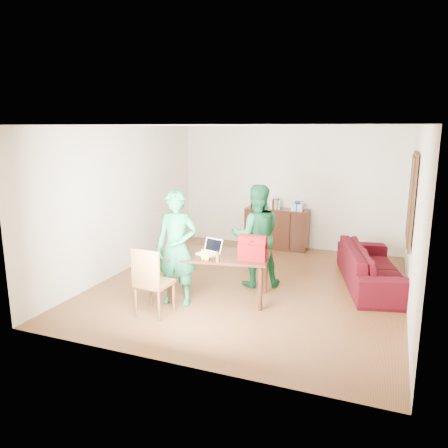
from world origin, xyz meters
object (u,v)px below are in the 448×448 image
at_px(table, 219,260).
at_px(sofa, 373,267).
at_px(laptop, 208,252).
at_px(red_bag, 253,250).
at_px(person_near, 177,248).
at_px(person_far, 256,236).
at_px(bottle, 217,256).
at_px(chair, 154,295).

xyz_separation_m(table, sofa, (2.24, 1.49, -0.30)).
height_order(laptop, red_bag, red_bag).
distance_m(table, person_near, 0.72).
bearing_deg(person_far, table, 41.81).
height_order(table, person_near, person_near).
bearing_deg(laptop, sofa, 47.28).
bearing_deg(person_far, bottle, 54.83).
distance_m(table, laptop, 0.22).
bearing_deg(chair, bottle, 40.07).
height_order(person_near, laptop, person_near).
xyz_separation_m(person_near, bottle, (0.65, 0.05, -0.07)).
xyz_separation_m(red_bag, sofa, (1.67, 1.57, -0.54)).
relative_size(chair, bottle, 6.04).
height_order(table, person_far, person_far).
xyz_separation_m(table, chair, (-0.65, -0.93, -0.34)).
distance_m(laptop, bottle, 0.42).
distance_m(bottle, sofa, 2.86).
height_order(bottle, sofa, bottle).
xyz_separation_m(person_near, red_bag, (1.10, 0.35, -0.01)).
relative_size(person_far, red_bag, 4.26).
distance_m(chair, red_bag, 1.60).
distance_m(person_far, bottle, 1.19).
relative_size(person_near, laptop, 4.81).
distance_m(person_far, laptop, 1.02).
bearing_deg(laptop, person_near, -121.35).
distance_m(person_far, red_bag, 0.90).
height_order(table, sofa, table).
xyz_separation_m(chair, red_bag, (1.22, 0.85, 0.58)).
distance_m(person_near, red_bag, 1.15).
bearing_deg(table, person_far, 55.65).
height_order(laptop, sofa, laptop).
relative_size(table, person_far, 0.96).
xyz_separation_m(chair, person_near, (0.12, 0.50, 0.59)).
bearing_deg(person_near, laptop, 37.16).
relative_size(chair, person_near, 0.58).
bearing_deg(bottle, person_far, 78.58).
bearing_deg(table, sofa, 23.72).
height_order(person_far, bottle, person_far).
relative_size(laptop, sofa, 0.16).
bearing_deg(sofa, bottle, 116.91).
height_order(chair, laptop, chair).
bearing_deg(laptop, person_far, 73.04).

